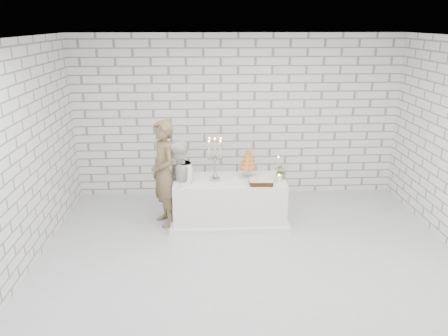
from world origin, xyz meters
The scene contains 14 objects.
ground centered at (0.00, 0.00, 0.00)m, with size 6.00×5.00×0.01m, color silver.
ceiling centered at (0.00, 0.00, 3.00)m, with size 6.00×5.00×0.01m, color white.
wall_back centered at (0.00, 2.50, 1.50)m, with size 6.00×0.01×3.00m, color white.
wall_front centered at (0.00, -2.50, 1.50)m, with size 6.00×0.01×3.00m, color white.
wall_left centered at (-3.00, 0.00, 1.50)m, with size 0.01×5.00×3.00m, color white.
cake_table centered at (-0.23, 1.19, 0.38)m, with size 1.80×0.80×0.75m, color white.
groom centered at (-1.28, 1.18, 0.87)m, with size 0.64×0.42×1.74m, color brown.
bride centered at (-1.05, 1.12, 0.71)m, with size 0.69×0.54×1.42m, color white.
candelabra centered at (-0.46, 1.16, 1.10)m, with size 0.29×0.29×0.71m, color #9C9BA5, non-canonical shape.
croquembouche centered at (0.09, 1.31, 0.99)m, with size 0.31×0.31×0.48m, color #AA5E23, non-canonical shape.
chocolate_cake centered at (0.26, 0.94, 0.79)m, with size 0.36×0.25×0.08m, color black.
pillar_candle centered at (0.55, 1.01, 0.81)m, with size 0.08×0.08×0.12m, color white.
extra_taper centered at (0.58, 1.31, 0.91)m, with size 0.06×0.06×0.32m, color beige.
flowers centered at (0.62, 1.18, 0.88)m, with size 0.24×0.21×0.27m, color olive.
Camera 1 is at (-0.63, -5.44, 3.20)m, focal length 34.99 mm.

